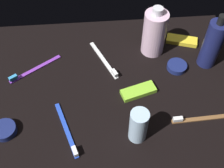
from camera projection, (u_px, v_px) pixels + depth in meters
The scene contains 12 objects.
ground_plane at pixel (112, 91), 85.51cm from camera, with size 84.00×64.00×1.20cm, color black.
lotion_bottle at pixel (212, 44), 85.31cm from camera, with size 5.68×5.68×19.01cm.
bodywash_bottle at pixel (154, 33), 89.26cm from camera, with size 7.46×7.46×17.27cm.
deodorant_stick at pixel (138, 126), 71.32cm from camera, with size 4.76×4.76×10.97cm, color silver.
toothbrush_white at pixel (105, 61), 91.39cm from camera, with size 8.37×16.95×2.10cm.
toothbrush_blue at pixel (67, 132), 75.64cm from camera, with size 6.91×17.43×2.10cm.
toothbrush_purple at pixel (32, 70), 89.16cm from camera, with size 15.67×10.94×2.10cm.
toothbrush_brown at pixel (200, 118), 78.29cm from camera, with size 18.03×1.93×2.10cm.
snack_bar_lime at pixel (138, 91), 83.83cm from camera, with size 10.40×4.00×1.50cm, color #8CD133.
snack_bar_yellow at pixel (182, 40), 97.18cm from camera, with size 10.40×4.00×1.50cm, color yellow.
cream_tin_left at pixel (5, 130), 75.62cm from camera, with size 6.34×6.34×1.97cm, color navy.
cream_tin_right at pixel (177, 66), 89.75cm from camera, with size 6.25×6.25×1.66cm, color navy.
Camera 1 is at (4.23, 50.38, 68.39)cm, focal length 45.09 mm.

